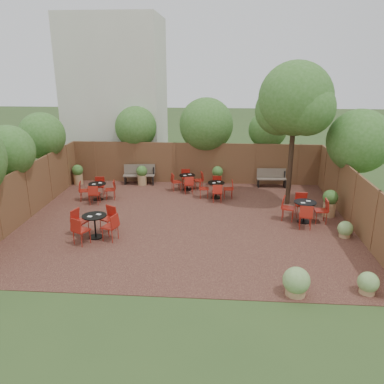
{
  "coord_description": "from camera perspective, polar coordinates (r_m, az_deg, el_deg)",
  "views": [
    {
      "loc": [
        1.22,
        -13.39,
        5.58
      ],
      "look_at": [
        0.19,
        0.5,
        1.0
      ],
      "focal_mm": 36.38,
      "sensor_mm": 36.0,
      "label": 1
    }
  ],
  "objects": [
    {
      "name": "fence_left",
      "position": [
        15.89,
        -22.99,
        -0.04
      ],
      "size": [
        0.08,
        10.0,
        2.0
      ],
      "primitive_type": "cube",
      "color": "brown",
      "rests_on": "ground"
    },
    {
      "name": "park_bench_right",
      "position": [
        18.89,
        11.56,
        2.09
      ],
      "size": [
        1.4,
        0.51,
        0.85
      ],
      "rotation": [
        0.0,
        0.0,
        0.05
      ],
      "color": "brown",
      "rests_on": "courtyard_paving"
    },
    {
      "name": "courtyard_tree",
      "position": [
        15.93,
        14.87,
        12.48
      ],
      "size": [
        2.95,
        2.88,
        5.75
      ],
      "rotation": [
        0.0,
        0.0,
        0.34
      ],
      "color": "black",
      "rests_on": "courtyard_paving"
    },
    {
      "name": "fence_back",
      "position": [
        18.99,
        0.45,
        4.25
      ],
      "size": [
        12.0,
        0.08,
        2.0
      ],
      "primitive_type": "cube",
      "color": "brown",
      "rests_on": "ground"
    },
    {
      "name": "fence_right",
      "position": [
        14.94,
        22.68,
        -1.11
      ],
      "size": [
        0.08,
        10.0,
        2.0
      ],
      "primitive_type": "cube",
      "color": "brown",
      "rests_on": "ground"
    },
    {
      "name": "overhang_foliage",
      "position": [
        16.15,
        -5.86,
        7.9
      ],
      "size": [
        15.93,
        10.79,
        2.76
      ],
      "color": "#346420",
      "rests_on": "ground"
    },
    {
      "name": "ground",
      "position": [
        14.56,
        -0.88,
        -4.34
      ],
      "size": [
        80.0,
        80.0,
        0.0
      ],
      "primitive_type": "plane",
      "color": "#354F23",
      "rests_on": "ground"
    },
    {
      "name": "bistro_tables",
      "position": [
        15.5,
        -1.49,
        -1.1
      ],
      "size": [
        9.96,
        7.05,
        0.92
      ],
      "color": "black",
      "rests_on": "courtyard_paving"
    },
    {
      "name": "low_shrubs",
      "position": [
        11.33,
        19.09,
        -10.47
      ],
      "size": [
        2.89,
        4.26,
        0.74
      ],
      "color": "#A47F52",
      "rests_on": "courtyard_paving"
    },
    {
      "name": "park_bench_left",
      "position": [
        19.13,
        -7.74,
        2.63
      ],
      "size": [
        1.55,
        0.66,
        0.93
      ],
      "rotation": [
        0.0,
        0.0,
        0.12
      ],
      "color": "brown",
      "rests_on": "courtyard_paving"
    },
    {
      "name": "planters",
      "position": [
        17.54,
        -0.09,
        1.55
      ],
      "size": [
        11.64,
        4.22,
        1.04
      ],
      "color": "#A47F52",
      "rests_on": "courtyard_paving"
    },
    {
      "name": "courtyard_paving",
      "position": [
        14.56,
        -0.88,
        -4.3
      ],
      "size": [
        12.0,
        10.0,
        0.02
      ],
      "primitive_type": "cube",
      "color": "black",
      "rests_on": "ground"
    },
    {
      "name": "neighbour_building",
      "position": [
        22.2,
        -11.01,
        13.8
      ],
      "size": [
        5.0,
        4.0,
        8.0
      ],
      "primitive_type": "cube",
      "color": "beige",
      "rests_on": "ground"
    }
  ]
}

